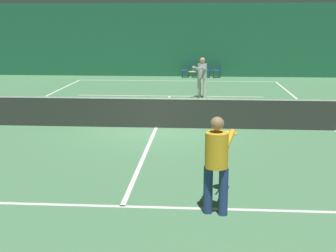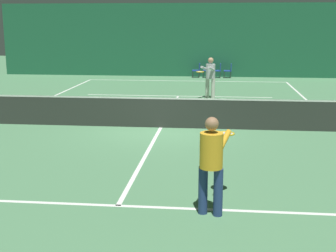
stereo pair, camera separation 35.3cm
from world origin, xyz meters
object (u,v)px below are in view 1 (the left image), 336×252
Objects in this scene: tennis_net at (156,112)px; courtside_chair_2 at (208,69)px; player_far at (202,75)px; courtside_chair_0 at (187,69)px; courtside_chair_1 at (197,69)px; player_near at (217,158)px; courtside_chair_3 at (218,69)px.

tennis_net is 13.74m from courtside_chair_2.
courtside_chair_0 is at bearing -149.56° from player_far.
tennis_net reaches higher than courtside_chair_1.
tennis_net is 6.15m from player_far.
courtside_chair_0 is (0.53, 13.63, -0.03)m from tennis_net.
player_near is at bearing 3.19° from courtside_chair_0.
player_near is at bearing -2.07° from courtside_chair_3.
player_far is 7.74m from courtside_chair_3.
courtside_chair_3 is (0.73, 20.19, -0.51)m from player_near.
courtside_chair_2 is at bearing -158.78° from player_far.
courtside_chair_1 is 0.62m from courtside_chair_2.
player_far reaches higher than courtside_chair_2.
player_far reaches higher than player_near.
courtside_chair_3 is (1.24, 0.00, 0.00)m from courtside_chair_1.
player_far is (1.41, 5.97, 0.50)m from tennis_net.
courtside_chair_2 is (1.77, 13.63, -0.03)m from tennis_net.
player_near is 2.03× the size of courtside_chair_1.
courtside_chair_1 is at bearing 85.16° from tennis_net.
courtside_chair_0 is 1.00× the size of courtside_chair_2.
courtside_chair_3 is at bearing 90.00° from courtside_chair_1.
tennis_net is 14.29× the size of courtside_chair_3.
player_near is 12.53m from player_far.
player_near is 2.03× the size of courtside_chair_0.
player_far is 2.08× the size of courtside_chair_0.
courtside_chair_3 is at bearing 90.00° from courtside_chair_2.
tennis_net is 13.64m from courtside_chair_0.
player_near is 20.21m from courtside_chair_1.
player_near is at bearing 25.07° from player_far.
player_near is 20.20m from courtside_chair_2.
tennis_net is at bearing -9.95° from courtside_chair_3.
tennis_net is at bearing -4.84° from courtside_chair_1.
player_far reaches higher than courtside_chair_1.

